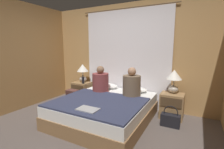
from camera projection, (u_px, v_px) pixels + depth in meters
ground_plane at (82, 137)px, 2.66m from camera, size 16.00×16.00×0.00m
wall_back at (127, 56)px, 4.04m from camera, size 4.27×0.06×2.50m
wall_left at (1, 57)px, 3.42m from camera, size 0.06×3.70×2.50m
curtain_panel at (126, 59)px, 3.99m from camera, size 2.39×0.02×2.38m
bed at (105, 109)px, 3.28m from camera, size 1.68×1.91×0.44m
nightstand_left at (82, 91)px, 4.44m from camera, size 0.46×0.38×0.52m
nightstand_right at (172, 106)px, 3.36m from camera, size 0.46×0.38×0.52m
lamp_left at (83, 71)px, 4.41m from camera, size 0.31×0.31×0.49m
lamp_right at (174, 78)px, 3.32m from camera, size 0.31×0.31×0.49m
pillow_left at (108, 86)px, 4.07m from camera, size 0.52×0.29×0.12m
pillow_right at (136, 89)px, 3.73m from camera, size 0.52×0.29×0.12m
blanket_on_bed at (98, 102)px, 3.00m from camera, size 1.62×1.30×0.03m
person_left_in_bed at (101, 82)px, 3.72m from camera, size 0.37×0.37×0.60m
person_right_in_bed at (132, 85)px, 3.37m from camera, size 0.37×0.37×0.61m
beer_bottle_on_left_stand at (83, 80)px, 4.23m from camera, size 0.07×0.07×0.24m
laptop_on_bed at (88, 109)px, 2.59m from camera, size 0.35×0.23×0.02m
backpack_on_floor at (73, 97)px, 4.08m from camera, size 0.29×0.21×0.41m
handbag_on_floor at (170, 120)px, 3.02m from camera, size 0.34×0.16×0.40m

